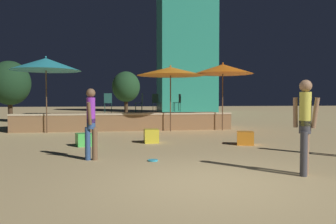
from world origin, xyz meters
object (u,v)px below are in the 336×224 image
Objects in this scene: bistro_chair_2 at (141,101)px; background_tree_1 at (126,87)px; cube_seat_0 at (84,140)px; person_0 at (305,123)px; patio_umbrella_1 at (46,64)px; cube_seat_2 at (151,136)px; patio_umbrella_2 at (223,69)px; cube_seat_1 at (245,138)px; background_tree_0 at (10,83)px; bistro_chair_0 at (156,101)px; person_1 at (91,122)px; frisbee_disc at (153,160)px; bistro_chair_1 at (108,101)px; bistro_chair_3 at (178,101)px; patio_umbrella_0 at (171,71)px.

bistro_chair_2 is 0.25× the size of background_tree_1.
person_0 reaches higher than cube_seat_0.
cube_seat_2 is (4.00, -3.89, -2.68)m from patio_umbrella_1.
patio_umbrella_2 is 9.14m from person_0.
cube_seat_0 is at bearing -66.32° from patio_umbrella_1.
patio_umbrella_2 reaches higher than cube_seat_2.
patio_umbrella_1 is at bearing 113.68° from cube_seat_0.
background_tree_0 is at bearing 130.48° from cube_seat_1.
bistro_chair_0 is 8.51m from background_tree_1.
cube_seat_0 is 0.33× the size of person_1.
cube_seat_1 is 0.19× the size of background_tree_1.
person_1 is at bearing -71.43° from patio_umbrella_1.
patio_umbrella_1 is 3.61× the size of bistro_chair_0.
person_0 is at bearing 136.23° from bistro_chair_0.
background_tree_1 is (-0.29, 9.26, 1.02)m from bistro_chair_2.
cube_seat_2 is at bearing -89.19° from background_tree_1.
frisbee_disc is at bearing -62.62° from patio_umbrella_1.
patio_umbrella_1 reaches higher than person_1.
background_tree_1 is (1.92, 14.70, 2.17)m from cube_seat_0.
frisbee_disc is 0.06× the size of background_tree_0.
cube_seat_2 is 0.13× the size of background_tree_1.
cube_seat_2 is 5.16m from bistro_chair_1.
cube_seat_0 is 0.61× the size of bistro_chair_2.
person_1 is 1.71m from frisbee_disc.
person_1 is at bearing -67.57° from background_tree_0.
cube_seat_1 is 5.03m from person_1.
background_tree_1 is at bearing 89.54° from frisbee_disc.
patio_umbrella_2 is 3.46× the size of bistro_chair_0.
patio_umbrella_2 reaches higher than person_1.
patio_umbrella_2 reaches higher than bistro_chair_3.
patio_umbrella_0 is 6.44× the size of cube_seat_2.
cube_seat_0 reaches higher than frisbee_disc.
cube_seat_2 is at bearing -23.13° from bistro_chair_3.
patio_umbrella_2 is at bearing -178.39° from bistro_chair_0.
patio_umbrella_2 is 13.30× the size of frisbee_disc.
cube_seat_0 is (-5.88, -4.17, -2.61)m from patio_umbrella_2.
patio_umbrella_1 reaches higher than patio_umbrella_0.
cube_seat_1 is (6.87, -4.83, -2.70)m from patio_umbrella_1.
patio_umbrella_1 is at bearing -102.99° from person_0.
patio_umbrella_1 reaches higher than cube_seat_1.
bistro_chair_1 is at bearing 168.51° from patio_umbrella_2.
bistro_chair_2 is (2.21, 5.44, 1.15)m from cube_seat_0.
patio_umbrella_0 is 5.33m from patio_umbrella_1.
person_1 is at bearing -122.12° from cube_seat_2.
cube_seat_1 is at bearing -71.75° from patio_umbrella_0.
background_tree_1 is at bearing 82.57° from cube_seat_0.
bistro_chair_3 is (-1.61, 2.28, -1.46)m from patio_umbrella_2.
background_tree_0 reaches higher than cube_seat_1.
patio_umbrella_0 is 11.64m from background_tree_0.
frisbee_disc is at bearing -1.03° from bistro_chair_2.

